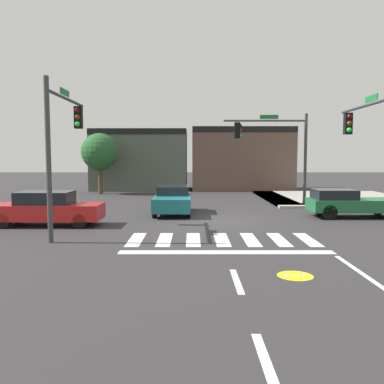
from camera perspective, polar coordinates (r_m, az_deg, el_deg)
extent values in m
plane|color=#302D30|center=(19.52, 3.37, -3.95)|extent=(120.00, 120.00, 0.00)
cube|color=silver|center=(15.20, -7.55, -6.52)|extent=(0.50, 2.49, 0.01)
cube|color=silver|center=(15.09, -3.62, -6.56)|extent=(0.50, 2.49, 0.01)
cube|color=silver|center=(15.06, 0.36, -6.58)|extent=(0.50, 2.49, 0.01)
cube|color=silver|center=(15.10, 4.33, -6.56)|extent=(0.50, 2.49, 0.01)
cube|color=silver|center=(15.21, 8.26, -6.52)|extent=(0.50, 2.49, 0.01)
cube|color=silver|center=(15.39, 12.11, -6.44)|extent=(0.50, 2.49, 0.01)
cube|color=silver|center=(15.64, 15.86, -6.34)|extent=(0.50, 2.49, 0.01)
cube|color=white|center=(13.15, 4.96, -8.29)|extent=(6.80, 0.50, 0.01)
cube|color=white|center=(10.27, 6.38, -12.11)|extent=(0.16, 2.00, 0.01)
cube|color=white|center=(6.58, 10.43, -22.28)|extent=(0.16, 2.00, 0.01)
cylinder|color=yellow|center=(10.95, 14.25, -11.16)|extent=(0.91, 0.91, 0.01)
cylinder|color=white|center=(10.90, 13.18, -11.18)|extent=(0.15, 0.15, 0.00)
cylinder|color=white|center=(11.00, 15.31, -11.08)|extent=(0.15, 0.15, 0.00)
cube|color=white|center=(10.95, 14.25, -11.14)|extent=(0.41, 0.04, 0.00)
cube|color=#9E998E|center=(26.62, 22.46, -1.78)|extent=(10.00, 1.60, 0.15)
cube|color=#9E998E|center=(29.99, 11.50, -0.79)|extent=(1.60, 10.00, 0.15)
cube|color=#9E998E|center=(31.09, 19.11, -0.77)|extent=(10.00, 10.00, 0.15)
cube|color=#4C564C|center=(38.08, -6.93, 4.42)|extent=(8.43, 5.05, 5.41)
cube|color=black|center=(35.84, -7.44, 8.31)|extent=(8.43, 0.50, 0.50)
cube|color=brown|center=(38.03, 7.02, 4.55)|extent=(8.96, 5.01, 5.58)
cube|color=black|center=(35.82, 7.51, 8.59)|extent=(8.96, 0.50, 0.50)
cylinder|color=#383A3D|center=(18.17, 23.34, 11.00)|extent=(0.12, 5.52, 0.12)
cube|color=black|center=(20.03, 20.94, 8.82)|extent=(0.32, 0.32, 0.95)
sphere|color=#470A0A|center=(19.89, 21.14, 9.70)|extent=(0.22, 0.22, 0.22)
sphere|color=#4C330C|center=(19.87, 21.11, 8.85)|extent=(0.22, 0.22, 0.22)
sphere|color=#1ED833|center=(19.85, 21.09, 8.00)|extent=(0.22, 0.22, 0.22)
cube|color=#197233|center=(17.94, 23.72, 11.78)|extent=(0.03, 1.10, 0.24)
cylinder|color=#383A3D|center=(15.07, -19.04, 4.13)|extent=(0.18, 0.18, 5.74)
cylinder|color=#383A3D|center=(17.38, -16.75, 12.22)|extent=(0.12, 4.54, 0.12)
cube|color=black|center=(18.88, -15.24, 9.90)|extent=(0.32, 0.32, 0.95)
sphere|color=#470A0A|center=(18.74, -15.40, 10.84)|extent=(0.22, 0.22, 0.22)
sphere|color=#4C330C|center=(18.72, -15.38, 9.94)|extent=(0.22, 0.22, 0.22)
sphere|color=#1ED833|center=(18.69, -15.36, 9.04)|extent=(0.22, 0.22, 0.22)
cube|color=#197233|center=(17.19, -16.99, 13.03)|extent=(0.03, 1.10, 0.24)
cylinder|color=#383A3D|center=(25.74, 15.57, 4.24)|extent=(0.18, 0.18, 5.56)
cylinder|color=#383A3D|center=(25.30, 10.23, 9.68)|extent=(4.92, 0.12, 0.12)
cube|color=black|center=(25.02, 6.45, 8.46)|extent=(0.32, 0.32, 0.95)
sphere|color=#470A0A|center=(25.06, 6.85, 9.13)|extent=(0.22, 0.22, 0.22)
sphere|color=#4C330C|center=(25.04, 6.84, 8.46)|extent=(0.22, 0.22, 0.22)
sphere|color=#1ED833|center=(25.02, 6.83, 7.78)|extent=(0.22, 0.22, 0.22)
cube|color=#197233|center=(25.36, 10.79, 10.16)|extent=(1.10, 0.03, 0.24)
cube|color=#196B70|center=(21.71, -2.48, -1.40)|extent=(1.87, 4.35, 0.69)
cube|color=black|center=(22.27, -2.41, 0.25)|extent=(1.65, 2.13, 0.47)
cylinder|color=black|center=(20.26, -0.34, -2.76)|extent=(0.22, 0.60, 0.60)
cylinder|color=black|center=(20.34, -5.00, -2.75)|extent=(0.22, 0.60, 0.60)
cylinder|color=black|center=(23.19, -0.27, -1.78)|extent=(0.22, 0.60, 0.60)
cylinder|color=black|center=(23.26, -4.34, -1.78)|extent=(0.22, 0.60, 0.60)
cube|color=#1E6638|center=(21.94, 21.75, -1.68)|extent=(4.43, 1.84, 0.59)
cube|color=black|center=(21.53, 19.23, -0.29)|extent=(1.95, 1.62, 0.48)
cylinder|color=black|center=(23.30, 24.45, -2.06)|extent=(0.71, 0.22, 0.71)
cylinder|color=black|center=(22.23, 17.35, -2.15)|extent=(0.71, 0.22, 0.71)
cylinder|color=black|center=(20.70, 18.67, -2.70)|extent=(0.71, 0.22, 0.71)
cube|color=red|center=(19.03, -19.17, -2.58)|extent=(4.70, 1.73, 0.68)
cube|color=black|center=(18.99, -19.44, -0.75)|extent=(2.27, 1.52, 0.54)
cylinder|color=black|center=(18.97, -24.47, -3.70)|extent=(0.62, 0.22, 0.62)
cylinder|color=black|center=(20.34, -22.70, -3.09)|extent=(0.62, 0.22, 0.62)
cylinder|color=black|center=(17.88, -15.09, -3.93)|extent=(0.62, 0.22, 0.62)
cylinder|color=black|center=(19.33, -13.92, -3.25)|extent=(0.62, 0.22, 0.62)
cylinder|color=#4C3823|center=(34.11, -12.38, 2.10)|extent=(0.36, 0.36, 2.80)
sphere|color=#235628|center=(34.08, -12.44, 5.46)|extent=(2.97, 2.97, 2.97)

